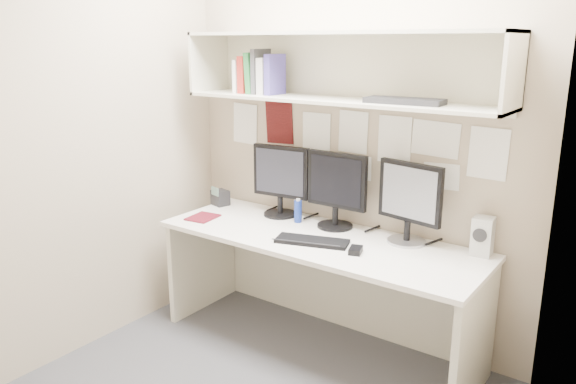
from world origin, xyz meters
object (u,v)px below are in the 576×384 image
Objects in this scene: desk at (318,292)px; keyboard at (312,241)px; monitor_left at (281,178)px; monitor_right at (409,200)px; maroon_notebook at (203,217)px; monitor_center at (337,187)px; speaker at (483,236)px; desk_phone at (220,197)px.

keyboard is (0.02, -0.11, 0.37)m from desk.
monitor_right reaches higher than monitor_left.
monitor_left is 1.00× the size of monitor_right.
maroon_notebook is (-0.38, -0.36, -0.25)m from monitor_left.
monitor_center is 1.13× the size of keyboard.
speaker reaches higher than keyboard.
speaker is at bearing 17.34° from monitor_right.
maroon_notebook is 1.42× the size of desk_phone.
monitor_center is 0.91m from speaker.
desk is 10.05× the size of maroon_notebook.
desk is 1.04m from speaker.
speaker is at bearing 3.79° from monitor_center.
keyboard is at bearing -82.55° from monitor_center.
desk is at bearing -167.40° from speaker.
monitor_left is at bearing 36.51° from maroon_notebook.
desk is 4.23× the size of monitor_left.
monitor_center reaches higher than speaker.
desk_phone is at bearing -179.49° from monitor_left.
speaker is (0.41, 0.05, -0.15)m from monitor_right.
speaker is 1.54× the size of desk_phone.
keyboard is at bearing -160.31° from speaker.
monitor_center is (-0.02, 0.22, 0.62)m from desk.
desk_phone reaches higher than keyboard.
monitor_left is 0.54m from desk_phone.
monitor_center reaches higher than maroon_notebook.
keyboard is 0.85m from maroon_notebook.
maroon_notebook is (-0.85, -0.03, -0.00)m from keyboard.
desk_phone is (-0.96, 0.27, 0.04)m from keyboard.
speaker is (1.33, 0.05, -0.15)m from monitor_left.
monitor_center is at bearing 19.35° from desk_phone.
monitor_left is at bearing -169.52° from monitor_right.
maroon_notebook is at bearing -53.26° from desk_phone.
maroon_notebook is at bearing -153.86° from monitor_right.
speaker is at bearing 6.35° from keyboard.
maroon_notebook is at bearing 164.27° from keyboard.
monitor_right reaches higher than maroon_notebook.
monitor_right reaches higher than keyboard.
monitor_center reaches higher than desk_phone.
maroon_notebook is at bearing -142.78° from monitor_left.
monitor_center is at bearing 79.14° from keyboard.
monitor_left is 3.37× the size of desk_phone.
monitor_right is (0.48, 0.00, -0.00)m from monitor_center.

